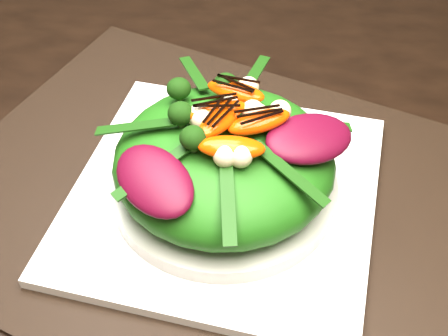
# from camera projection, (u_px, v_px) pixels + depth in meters

# --- Properties ---
(dining_table) EXTENTS (1.60, 0.90, 0.75)m
(dining_table) POSITION_uv_depth(u_px,v_px,m) (296.00, 152.00, 0.67)
(dining_table) COLOR black
(dining_table) RESTS_ON floor
(placemat) EXTENTS (0.66, 0.59, 0.00)m
(placemat) POSITION_uv_depth(u_px,v_px,m) (224.00, 200.00, 0.59)
(placemat) COLOR black
(placemat) RESTS_ON dining_table
(plate_base) EXTENTS (0.33, 0.33, 0.01)m
(plate_base) POSITION_uv_depth(u_px,v_px,m) (224.00, 194.00, 0.58)
(plate_base) COLOR white
(plate_base) RESTS_ON placemat
(salad_bowl) EXTENTS (0.22, 0.22, 0.02)m
(salad_bowl) POSITION_uv_depth(u_px,v_px,m) (224.00, 185.00, 0.57)
(salad_bowl) COLOR silver
(salad_bowl) RESTS_ON plate_base
(lettuce_mound) EXTENTS (0.22, 0.22, 0.07)m
(lettuce_mound) POSITION_uv_depth(u_px,v_px,m) (224.00, 160.00, 0.55)
(lettuce_mound) COLOR #236512
(lettuce_mound) RESTS_ON salad_bowl
(radicchio_leaf) EXTENTS (0.10, 0.09, 0.02)m
(radicchio_leaf) POSITION_uv_depth(u_px,v_px,m) (309.00, 138.00, 0.52)
(radicchio_leaf) COLOR #49071A
(radicchio_leaf) RESTS_ON lettuce_mound
(orange_segment) EXTENTS (0.06, 0.04, 0.01)m
(orange_segment) POSITION_uv_depth(u_px,v_px,m) (197.00, 114.00, 0.53)
(orange_segment) COLOR #FA3E04
(orange_segment) RESTS_ON lettuce_mound
(broccoli_floret) EXTENTS (0.04, 0.04, 0.03)m
(broccoli_floret) POSITION_uv_depth(u_px,v_px,m) (155.00, 103.00, 0.54)
(broccoli_floret) COLOR black
(broccoli_floret) RESTS_ON lettuce_mound
(macadamia_nut) EXTENTS (0.03, 0.03, 0.02)m
(macadamia_nut) POSITION_uv_depth(u_px,v_px,m) (239.00, 158.00, 0.49)
(macadamia_nut) COLOR #C4B48A
(macadamia_nut) RESTS_ON lettuce_mound
(balsamic_drizzle) EXTENTS (0.05, 0.02, 0.00)m
(balsamic_drizzle) POSITION_uv_depth(u_px,v_px,m) (197.00, 107.00, 0.52)
(balsamic_drizzle) COLOR black
(balsamic_drizzle) RESTS_ON orange_segment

